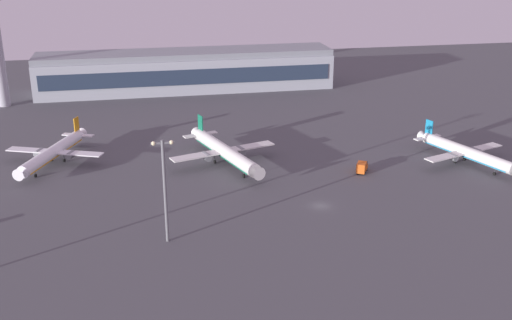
% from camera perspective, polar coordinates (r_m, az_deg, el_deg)
% --- Properties ---
extents(ground_plane, '(416.00, 416.00, 0.00)m').
position_cam_1_polar(ground_plane, '(148.61, 6.05, -4.27)').
color(ground_plane, '#4C4C51').
extents(terminal_building, '(121.62, 22.40, 16.40)m').
position_cam_1_polar(terminal_building, '(260.49, -6.49, 8.27)').
color(terminal_building, '#9EA3AD').
rests_on(terminal_building, ground).
extents(airplane_terminal_side, '(27.48, 34.92, 9.23)m').
position_cam_1_polar(airplane_terminal_side, '(183.41, 18.92, 0.70)').
color(airplane_terminal_side, silver).
rests_on(airplane_terminal_side, ground).
extents(airplane_taxiway_distant, '(31.04, 39.49, 10.37)m').
position_cam_1_polar(airplane_taxiway_distant, '(173.21, -2.97, 0.82)').
color(airplane_taxiway_distant, silver).
rests_on(airplane_taxiway_distant, ground).
extents(airplane_mid_apron, '(27.77, 35.20, 9.45)m').
position_cam_1_polar(airplane_mid_apron, '(182.74, -18.31, 0.72)').
color(airplane_mid_apron, white).
rests_on(airplane_mid_apron, ground).
extents(catering_truck, '(4.90, 6.06, 3.05)m').
position_cam_1_polar(catering_truck, '(170.41, 9.84, -0.62)').
color(catering_truck, '#D85919').
rests_on(catering_truck, ground).
extents(apron_light_east, '(4.80, 0.90, 22.66)m').
position_cam_1_polar(apron_light_east, '(127.43, -8.50, -2.23)').
color(apron_light_east, slate).
rests_on(apron_light_east, ground).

